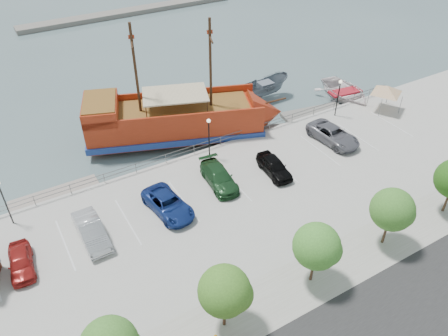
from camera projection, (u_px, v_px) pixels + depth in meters
ground at (245, 203)px, 38.44m from camera, size 160.00×160.00×0.00m
sidewalk at (321, 274)px, 30.94m from camera, size 100.00×4.00×0.05m
seawall_railing at (203, 146)px, 42.91m from camera, size 50.00×0.06×1.00m
far_shore at (130, 12)px, 80.17m from camera, size 40.00×3.00×0.80m
pirate_ship at (189, 119)px, 45.76m from camera, size 21.29×12.33×13.23m
patrol_boat at (265, 90)px, 53.23m from camera, size 6.56×2.72×2.50m
speedboat at (345, 94)px, 53.31m from camera, size 6.57×8.46×1.61m
dock_west at (56, 196)px, 38.92m from camera, size 7.78×2.26×0.44m
dock_mid at (255, 132)px, 47.54m from camera, size 7.31×4.61×0.40m
dock_east at (313, 113)px, 50.80m from camera, size 7.79×3.41×0.43m
canopy_tent at (388, 86)px, 48.06m from camera, size 5.01×5.01×3.40m
lamp_post_left at (2, 195)px, 33.30m from camera, size 0.36×0.36×4.28m
lamp_post_mid at (209, 132)px, 40.56m from camera, size 0.36×0.36×4.28m
lamp_post_right at (339, 92)px, 47.01m from camera, size 0.36×0.36×4.28m
tree_c at (227, 292)px, 25.75m from camera, size 3.30×3.20×5.00m
tree_d at (319, 247)px, 28.57m from camera, size 3.30×3.20×5.00m
tree_e at (394, 210)px, 31.39m from camera, size 3.30×3.20×5.00m
parked_car_a at (21, 262)px, 30.95m from camera, size 1.99×4.20×1.39m
parked_car_b at (91, 231)px, 33.18m from camera, size 1.84×5.01×1.64m
parked_car_c at (168, 204)px, 35.75m from camera, size 3.18×5.68×1.50m
parked_car_d at (219, 177)px, 38.62m from camera, size 2.64×5.42×1.52m
parked_car_e at (274, 166)px, 39.88m from camera, size 2.21×4.63×1.53m
parked_car_g at (333, 135)px, 44.08m from camera, size 3.17×5.99×1.61m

